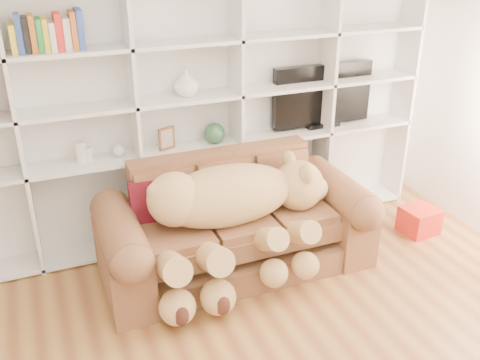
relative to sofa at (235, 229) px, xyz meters
name	(u,v)px	position (x,y,z in m)	size (l,w,h in m)	color
wall_back	(179,86)	(-0.18, 0.82, 1.01)	(5.00, 0.02, 2.70)	white
bookshelf	(156,98)	(-0.42, 0.68, 0.96)	(4.43, 0.35, 2.40)	silver
sofa	(235,229)	(0.00, 0.00, 0.00)	(2.16, 0.93, 0.91)	brown
teddy_bear	(233,210)	(-0.09, -0.18, 0.28)	(1.58, 0.88, 0.92)	tan
throw_pillow	(154,202)	(-0.62, 0.15, 0.30)	(0.36, 0.12, 0.36)	#500D15
gift_box	(419,220)	(1.78, -0.14, -0.22)	(0.30, 0.28, 0.24)	red
tv	(322,96)	(1.14, 0.67, 0.81)	(0.99, 0.18, 0.59)	black
picture_frame	(167,138)	(-0.37, 0.62, 0.63)	(0.15, 0.03, 0.19)	#54351C
green_vase	(214,133)	(0.06, 0.62, 0.61)	(0.18, 0.18, 0.18)	#2B5536
figurine_tall	(81,152)	(-1.07, 0.62, 0.61)	(0.09, 0.09, 0.17)	beige
figurine_short	(88,154)	(-1.02, 0.62, 0.58)	(0.07, 0.07, 0.12)	beige
snow_globe	(119,150)	(-0.77, 0.62, 0.58)	(0.10, 0.10, 0.10)	silver
shelf_vase	(186,83)	(-0.17, 0.62, 1.08)	(0.20, 0.20, 0.21)	white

